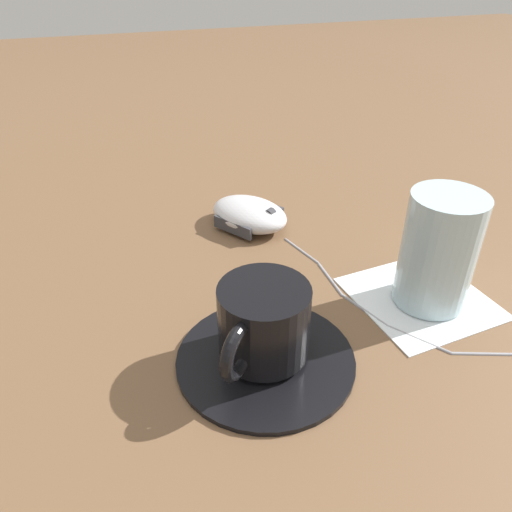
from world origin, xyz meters
name	(u,v)px	position (x,y,z in m)	size (l,w,h in m)	color
ground_plane	(304,285)	(0.00, 0.00, 0.00)	(3.00, 3.00, 0.00)	brown
saucer	(266,357)	(-0.07, -0.09, 0.00)	(0.15, 0.15, 0.01)	black
coffee_cup	(262,323)	(-0.07, -0.09, 0.04)	(0.08, 0.09, 0.06)	black
computer_mouse	(249,214)	(-0.02, 0.13, 0.02)	(0.11, 0.12, 0.03)	silver
mouse_cable	(455,337)	(0.09, -0.11, 0.00)	(0.17, 0.39, 0.00)	gray
napkin_under_glass	(420,298)	(0.10, -0.05, 0.00)	(0.12, 0.12, 0.00)	white
drinking_glass	(438,251)	(0.10, -0.06, 0.06)	(0.07, 0.07, 0.11)	silver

